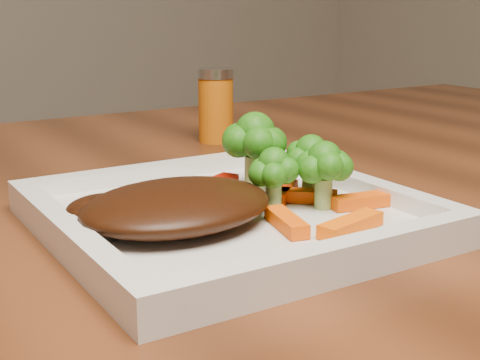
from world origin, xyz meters
TOP-DOWN VIEW (x-y plane):
  - plate at (0.07, -0.18)m, footprint 0.27×0.27m
  - steak at (0.02, -0.19)m, footprint 0.16×0.13m
  - broccoli_0 at (0.12, -0.14)m, footprint 0.09×0.09m
  - broccoli_1 at (0.15, -0.18)m, footprint 0.05×0.05m
  - broccoli_2 at (0.14, -0.21)m, footprint 0.06×0.06m
  - broccoli_3 at (0.11, -0.19)m, footprint 0.05×0.05m
  - carrot_0 at (0.12, -0.27)m, footprint 0.06×0.03m
  - carrot_1 at (0.17, -0.23)m, footprint 0.06×0.03m
  - carrot_2 at (0.09, -0.24)m, footprint 0.03×0.06m
  - carrot_4 at (0.09, -0.12)m, footprint 0.06×0.04m
  - carrot_5 at (0.14, -0.19)m, footprint 0.05×0.05m
  - carrot_6 at (0.13, -0.17)m, footprint 0.05×0.04m
  - spice_shaker at (0.23, 0.12)m, footprint 0.05×0.05m

SIDE VIEW (x-z plane):
  - plate at x=0.07m, z-range 0.75..0.76m
  - carrot_0 at x=0.12m, z-range 0.76..0.77m
  - carrot_1 at x=0.17m, z-range 0.76..0.77m
  - carrot_2 at x=0.09m, z-range 0.76..0.77m
  - carrot_4 at x=0.09m, z-range 0.76..0.77m
  - carrot_5 at x=0.14m, z-range 0.76..0.77m
  - carrot_6 at x=0.13m, z-range 0.76..0.77m
  - steak at x=0.02m, z-range 0.76..0.79m
  - broccoli_2 at x=0.14m, z-range 0.76..0.82m
  - broccoli_3 at x=0.11m, z-range 0.76..0.82m
  - broccoli_1 at x=0.15m, z-range 0.76..0.83m
  - spice_shaker at x=0.23m, z-range 0.75..0.84m
  - broccoli_0 at x=0.12m, z-range 0.76..0.83m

